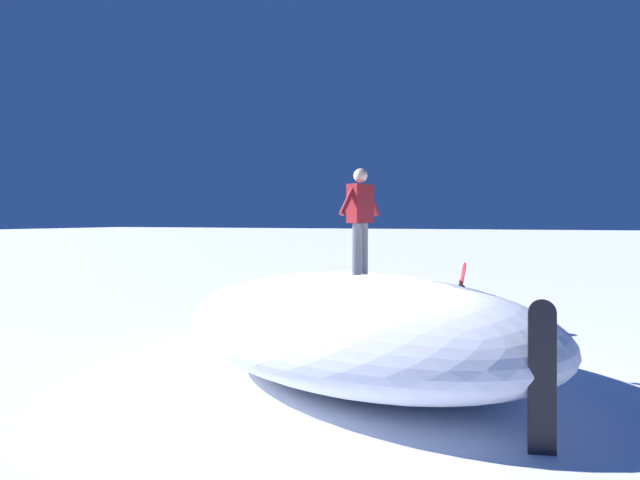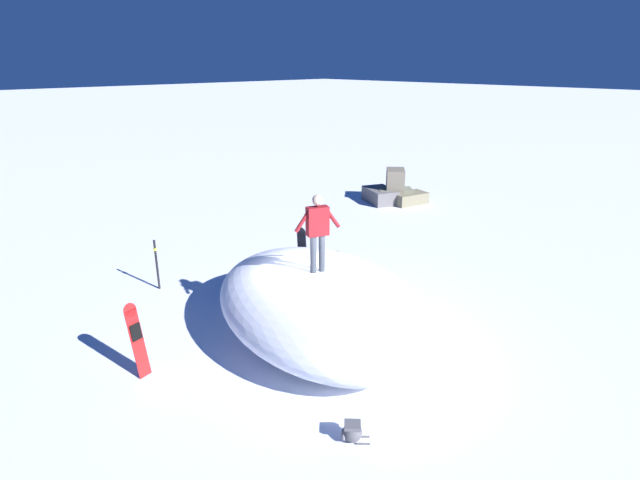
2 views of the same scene
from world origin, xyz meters
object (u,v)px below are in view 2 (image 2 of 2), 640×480
backpack_far (352,432)px  snowboard_primary_upright (302,254)px  snowboard_secondary_upright (137,339)px  trail_marker_pole (157,263)px  snowboarder_standing (318,228)px  backpack_near (334,258)px

backpack_far → snowboard_primary_upright: bearing=-125.3°
snowboard_secondary_upright → backpack_far: snowboard_secondary_upright is taller
snowboard_secondary_upright → trail_marker_pole: bearing=-122.7°
snowboarder_standing → snowboard_secondary_upright: bearing=-22.5°
snowboarder_standing → backpack_near: bearing=-141.0°
snowboarder_standing → snowboard_secondary_upright: (3.61, -1.49, -1.86)m
snowboard_primary_upright → trail_marker_pole: size_ratio=1.17×
snowboarder_standing → trail_marker_pole: snowboarder_standing is taller
snowboard_primary_upright → trail_marker_pole: (3.15, -2.53, -0.11)m
snowboarder_standing → backpack_near: size_ratio=3.31×
snowboarder_standing → backpack_far: 4.26m
snowboard_secondary_upright → backpack_near: bearing=-169.6°
snowboarder_standing → trail_marker_pole: 5.54m
trail_marker_pole → snowboard_secondary_upright: bearing=57.3°
snowboard_secondary_upright → backpack_near: snowboard_secondary_upright is taller
snowboard_primary_upright → backpack_near: snowboard_primary_upright is taller
backpack_near → trail_marker_pole: bearing=-25.0°
snowboard_secondary_upright → backpack_far: 4.68m
snowboard_secondary_upright → trail_marker_pole: snowboard_secondary_upright is taller
snowboard_primary_upright → backpack_near: size_ratio=3.20×
snowboarder_standing → trail_marker_pole: (1.34, -5.03, -1.90)m
backpack_near → backpack_far: size_ratio=1.03×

